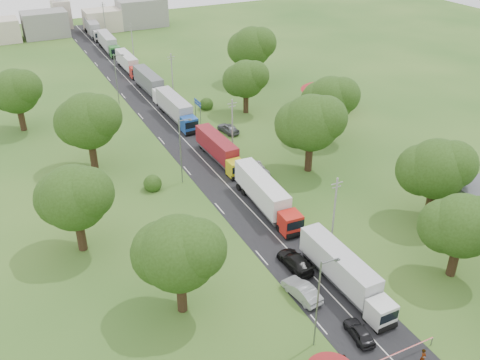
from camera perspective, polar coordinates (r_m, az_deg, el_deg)
ground at (r=68.99m, az=2.61°, el=-4.76°), size 260.00×260.00×0.00m
road at (r=84.57m, az=-3.88°, el=2.09°), size 8.00×200.00×0.04m
boom_barrier at (r=52.46m, az=15.05°, el=-18.03°), size 9.22×0.35×1.18m
info_sign at (r=97.80m, az=-4.54°, el=7.89°), size 0.12×3.10×4.10m
pole_1 at (r=64.11m, az=10.03°, el=-3.15°), size 1.60×0.24×9.00m
pole_2 at (r=85.38m, az=-0.82°, el=5.91°), size 1.60×0.24×9.00m
pole_3 at (r=109.72m, az=-7.25°, el=11.09°), size 1.60×0.24×9.00m
pole_4 at (r=135.48m, az=-11.41°, el=14.29°), size 1.60×0.24×9.00m
pole_5 at (r=161.99m, az=-14.28°, el=16.41°), size 1.60×0.24×9.00m
lamp_0 at (r=49.98m, az=8.45°, el=-12.53°), size 2.03×0.22×10.00m
lamp_1 at (r=76.22m, az=-6.26°, el=3.43°), size 2.03×0.22×10.00m
lamp_2 at (r=107.56m, az=-12.99°, el=10.69°), size 2.03×0.22×10.00m
tree_2 at (r=61.75m, az=22.51°, el=-4.46°), size 8.00×8.00×10.10m
tree_3 at (r=71.08m, az=20.19°, el=1.17°), size 8.80×8.80×11.07m
tree_4 at (r=78.91m, az=7.53°, el=6.12°), size 9.60×9.60×12.05m
tree_5 at (r=90.03m, az=9.59°, el=8.51°), size 8.80×8.80×11.07m
tree_6 at (r=100.46m, az=0.61°, el=10.75°), size 8.00×8.00×10.10m
tree_7 at (r=116.82m, az=1.25°, el=14.07°), size 9.60×9.60×12.05m
tree_10 at (r=52.48m, az=-6.62°, el=-7.68°), size 8.80×8.80×11.07m
tree_11 at (r=63.60m, az=-17.30°, el=-1.74°), size 8.80×8.80×11.07m
tree_12 at (r=81.94m, az=-15.93°, el=6.11°), size 9.60×9.60×12.05m
tree_13 at (r=100.10m, az=-22.82°, el=8.76°), size 8.80×8.80×11.07m
house_cream at (r=104.69m, az=9.35°, el=9.43°), size 10.08×10.08×5.80m
distant_town at (r=166.12m, az=-16.32°, el=16.03°), size 52.00×8.00×8.00m
church at (r=172.74m, az=-18.55°, el=16.84°), size 5.00×5.00×12.30m
truck_0 at (r=58.99m, az=11.06°, el=-9.58°), size 2.62×14.43×4.00m
truck_1 at (r=71.01m, az=2.73°, el=-1.55°), size 3.15×15.17×4.19m
truck_2 at (r=83.50m, az=-2.23°, el=3.30°), size 2.64×13.70×3.79m
truck_3 at (r=99.05m, az=-6.83°, el=7.57°), size 2.83×15.17×4.20m
truck_4 at (r=113.19m, az=-9.57°, el=10.17°), size 2.86×15.05×4.17m
truck_5 at (r=128.28m, az=-11.85°, el=12.15°), size 2.40×13.66×3.79m
truck_6 at (r=145.35m, az=-13.87°, el=14.01°), size 2.93×14.92×4.13m
truck_7 at (r=161.62m, az=-15.40°, el=15.36°), size 3.46×15.65×4.32m
car_lane_front at (r=54.68m, az=12.61°, el=-15.54°), size 2.12×4.23×1.38m
car_lane_mid at (r=57.92m, az=6.60°, el=-11.65°), size 2.41×5.28×1.68m
car_lane_rear at (r=61.76m, az=5.90°, el=-8.63°), size 2.34×5.60×1.62m
car_verge_near at (r=80.36m, az=1.76°, el=1.23°), size 3.25×5.93×1.57m
car_verge_far at (r=93.69m, az=-1.27°, el=5.54°), size 2.70×5.08×1.65m
pedestrian_near at (r=53.55m, az=18.94°, el=-17.49°), size 0.82×0.69×1.90m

